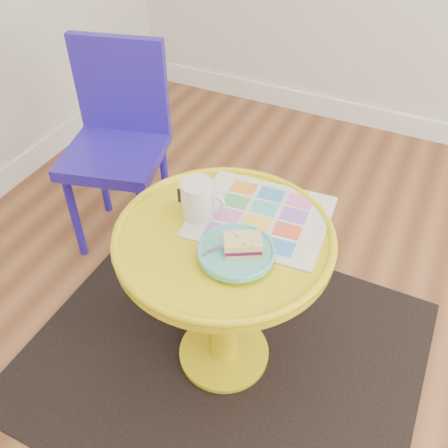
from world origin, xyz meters
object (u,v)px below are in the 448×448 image
at_px(plate, 236,252).
at_px(newspaper, 261,216).
at_px(mug, 198,199).
at_px(chair, 118,134).
at_px(side_table, 224,275).

bearing_deg(plate, newspaper, 91.54).
xyz_separation_m(newspaper, mug, (-0.16, -0.07, 0.06)).
height_order(chair, newspaper, chair).
height_order(chair, plate, chair).
relative_size(mug, plate, 0.64).
bearing_deg(chair, mug, -49.73).
bearing_deg(plate, chair, 145.71).
bearing_deg(side_table, plate, -44.33).
relative_size(side_table, plate, 3.03).
distance_m(side_table, mug, 0.25).
bearing_deg(chair, plate, -49.10).
bearing_deg(mug, newspaper, 20.39).
relative_size(newspaper, mug, 2.91).
xyz_separation_m(mug, plate, (0.16, -0.10, -0.04)).
bearing_deg(mug, chair, 140.69).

